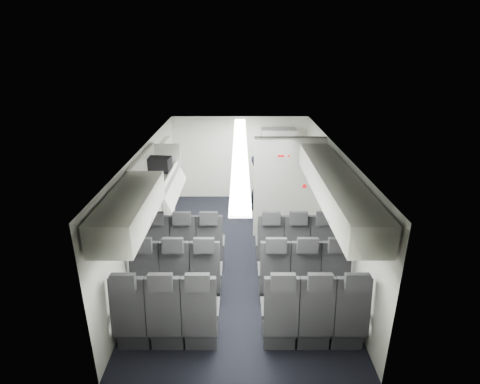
{
  "coord_description": "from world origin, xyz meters",
  "views": [
    {
      "loc": [
        -0.01,
        -6.33,
        3.8
      ],
      "look_at": [
        0.0,
        0.4,
        1.15
      ],
      "focal_mm": 28.0,
      "sensor_mm": 36.0,
      "label": 1
    }
  ],
  "objects_px": {
    "seat_row_front": "(240,250)",
    "carry_on_bag": "(159,164)",
    "seat_row_mid": "(240,280)",
    "boarding_door": "(167,181)",
    "galley_unit": "(277,166)",
    "seat_row_rear": "(240,319)",
    "flight_attendant": "(259,187)"
  },
  "relations": [
    {
      "from": "seat_row_front",
      "to": "boarding_door",
      "type": "xyz_separation_m",
      "value": [
        -1.64,
        2.09,
        0.55
      ]
    },
    {
      "from": "seat_row_front",
      "to": "seat_row_mid",
      "type": "xyz_separation_m",
      "value": [
        0.0,
        -0.9,
        0.0
      ]
    },
    {
      "from": "carry_on_bag",
      "to": "seat_row_front",
      "type": "bearing_deg",
      "value": -15.58
    },
    {
      "from": "seat_row_mid",
      "to": "flight_attendant",
      "type": "bearing_deg",
      "value": 81.95
    },
    {
      "from": "seat_row_front",
      "to": "carry_on_bag",
      "type": "relative_size",
      "value": 8.07
    },
    {
      "from": "seat_row_front",
      "to": "boarding_door",
      "type": "distance_m",
      "value": 2.71
    },
    {
      "from": "seat_row_mid",
      "to": "galley_unit",
      "type": "distance_m",
      "value": 4.3
    },
    {
      "from": "seat_row_front",
      "to": "boarding_door",
      "type": "height_order",
      "value": "boarding_door"
    },
    {
      "from": "seat_row_rear",
      "to": "boarding_door",
      "type": "distance_m",
      "value": 4.25
    },
    {
      "from": "seat_row_rear",
      "to": "boarding_door",
      "type": "relative_size",
      "value": 1.79
    },
    {
      "from": "galley_unit",
      "to": "flight_attendant",
      "type": "xyz_separation_m",
      "value": [
        -0.51,
        -1.08,
        -0.18
      ]
    },
    {
      "from": "seat_row_front",
      "to": "carry_on_bag",
      "type": "distance_m",
      "value": 2.11
    },
    {
      "from": "seat_row_front",
      "to": "carry_on_bag",
      "type": "bearing_deg",
      "value": 157.64
    },
    {
      "from": "boarding_door",
      "to": "seat_row_front",
      "type": "bearing_deg",
      "value": -51.84
    },
    {
      "from": "seat_row_mid",
      "to": "boarding_door",
      "type": "relative_size",
      "value": 1.79
    },
    {
      "from": "flight_attendant",
      "to": "seat_row_mid",
      "type": "bearing_deg",
      "value": -177.28
    },
    {
      "from": "galley_unit",
      "to": "carry_on_bag",
      "type": "bearing_deg",
      "value": -132.08
    },
    {
      "from": "seat_row_mid",
      "to": "galley_unit",
      "type": "relative_size",
      "value": 1.75
    },
    {
      "from": "seat_row_rear",
      "to": "carry_on_bag",
      "type": "xyz_separation_m",
      "value": [
        -1.45,
        2.4,
        1.41
      ]
    },
    {
      "from": "seat_row_front",
      "to": "flight_attendant",
      "type": "relative_size",
      "value": 2.15
    },
    {
      "from": "flight_attendant",
      "to": "seat_row_rear",
      "type": "bearing_deg",
      "value": -175.47
    },
    {
      "from": "seat_row_mid",
      "to": "carry_on_bag",
      "type": "xyz_separation_m",
      "value": [
        -1.45,
        1.5,
        1.41
      ]
    },
    {
      "from": "boarding_door",
      "to": "carry_on_bag",
      "type": "distance_m",
      "value": 1.73
    },
    {
      "from": "seat_row_front",
      "to": "carry_on_bag",
      "type": "height_order",
      "value": "carry_on_bag"
    },
    {
      "from": "galley_unit",
      "to": "flight_attendant",
      "type": "height_order",
      "value": "galley_unit"
    },
    {
      "from": "boarding_door",
      "to": "flight_attendant",
      "type": "xyz_separation_m",
      "value": [
        2.07,
        0.09,
        -0.18
      ]
    },
    {
      "from": "seat_row_mid",
      "to": "flight_attendant",
      "type": "distance_m",
      "value": 3.13
    },
    {
      "from": "carry_on_bag",
      "to": "galley_unit",
      "type": "bearing_deg",
      "value": 54.71
    },
    {
      "from": "seat_row_front",
      "to": "seat_row_mid",
      "type": "bearing_deg",
      "value": -90.0
    },
    {
      "from": "seat_row_front",
      "to": "flight_attendant",
      "type": "distance_m",
      "value": 2.25
    },
    {
      "from": "galley_unit",
      "to": "carry_on_bag",
      "type": "relative_size",
      "value": 4.61
    },
    {
      "from": "seat_row_rear",
      "to": "flight_attendant",
      "type": "xyz_separation_m",
      "value": [
        0.44,
        3.98,
        0.37
      ]
    }
  ]
}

